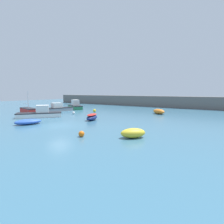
# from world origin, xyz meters

# --- Properties ---
(ground_plane) EXTENTS (120.00, 120.00, 0.20)m
(ground_plane) POSITION_xyz_m (0.00, 0.00, -0.10)
(ground_plane) COLOR #38667F
(harbor_breakwater) EXTENTS (66.82, 3.15, 2.71)m
(harbor_breakwater) POSITION_xyz_m (0.00, 30.45, 1.36)
(harbor_breakwater) COLOR #66605B
(harbor_breakwater) RESTS_ON ground_plane
(rowboat_with_red_cover) EXTENTS (1.93, 2.85, 0.85)m
(rowboat_with_red_cover) POSITION_xyz_m (0.73, 4.84, 0.43)
(rowboat_with_red_cover) COLOR navy
(rowboat_with_red_cover) RESTS_ON ground_plane
(fishing_dinghy_green) EXTENTS (2.26, 2.33, 0.79)m
(fishing_dinghy_green) POSITION_xyz_m (9.50, -0.16, 0.40)
(fishing_dinghy_green) COLOR yellow
(fishing_dinghy_green) RESTS_ON ground_plane
(open_tender_yellow) EXTENTS (2.34, 3.24, 0.62)m
(open_tender_yellow) POSITION_xyz_m (-3.36, -1.71, 0.31)
(open_tender_yellow) COLOR #2D56B7
(open_tender_yellow) RESTS_ON ground_plane
(motorboat_grey_hull) EXTENTS (3.38, 5.67, 1.66)m
(motorboat_grey_hull) POSITION_xyz_m (-11.97, 9.48, 0.56)
(motorboat_grey_hull) COLOR gray
(motorboat_grey_hull) RESTS_ON ground_plane
(rowboat_blue_near) EXTENTS (2.88, 2.49, 0.86)m
(rowboat_blue_near) POSITION_xyz_m (5.91, 16.27, 0.43)
(rowboat_blue_near) COLOR orange
(rowboat_blue_near) RESTS_ON ground_plane
(motorboat_with_cabin) EXTENTS (5.34, 6.17, 1.79)m
(motorboat_with_cabin) POSITION_xyz_m (-7.38, 2.54, 0.59)
(motorboat_with_cabin) COLOR white
(motorboat_with_cabin) RESTS_ON ground_plane
(cabin_cruiser_white) EXTENTS (6.50, 4.80, 2.04)m
(cabin_cruiser_white) POSITION_xyz_m (-12.79, 14.78, 0.68)
(cabin_cruiser_white) COLOR #287A4C
(cabin_cruiser_white) RESTS_ON ground_plane
(sailboat_twin_hulled) EXTENTS (5.24, 2.46, 3.85)m
(sailboat_twin_hulled) POSITION_xyz_m (-13.92, 4.52, 0.46)
(sailboat_twin_hulled) COLOR red
(sailboat_twin_hulled) RESTS_ON ground_plane
(mooring_buoy_yellow) EXTENTS (0.56, 0.56, 0.56)m
(mooring_buoy_yellow) POSITION_xyz_m (-4.98, 12.19, 0.28)
(mooring_buoy_yellow) COLOR yellow
(mooring_buoy_yellow) RESTS_ON ground_plane
(mooring_buoy_white) EXTENTS (0.45, 0.45, 0.45)m
(mooring_buoy_white) POSITION_xyz_m (-6.00, 7.89, 0.22)
(mooring_buoy_white) COLOR white
(mooring_buoy_white) RESTS_ON ground_plane
(mooring_buoy_orange) EXTENTS (0.50, 0.50, 0.50)m
(mooring_buoy_orange) POSITION_xyz_m (5.77, -2.33, 0.25)
(mooring_buoy_orange) COLOR orange
(mooring_buoy_orange) RESTS_ON ground_plane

